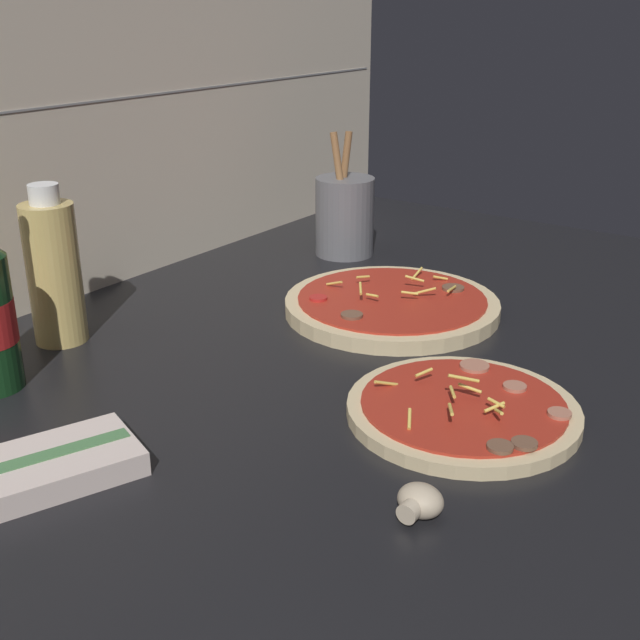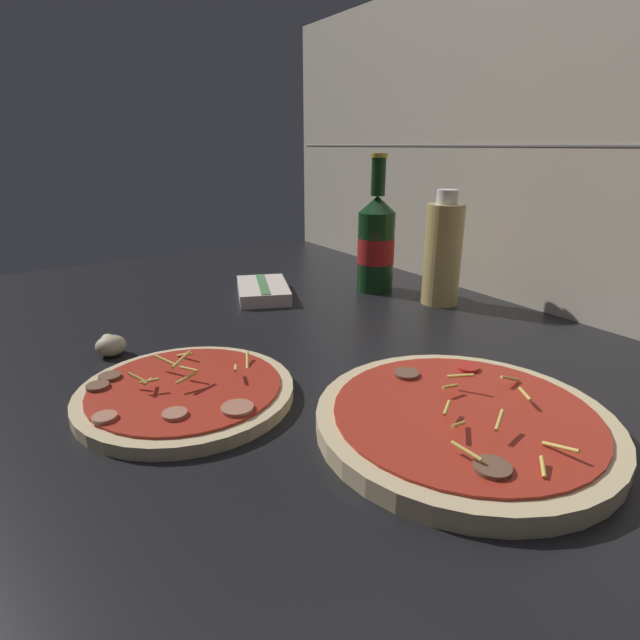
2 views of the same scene
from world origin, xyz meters
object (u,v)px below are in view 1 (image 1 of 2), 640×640
(dish_towel, at_px, (51,466))
(mushroom_left, at_px, (419,502))
(oil_bottle, at_px, (54,271))
(utensil_crock, at_px, (345,215))
(pizza_near, at_px, (463,409))
(pizza_far, at_px, (392,305))

(dish_towel, bearing_deg, mushroom_left, -64.79)
(mushroom_left, bearing_deg, oil_bottle, 83.04)
(oil_bottle, distance_m, utensil_crock, 0.53)
(utensil_crock, bearing_deg, pizza_near, -134.03)
(pizza_far, distance_m, dish_towel, 0.54)
(oil_bottle, bearing_deg, utensil_crock, -9.53)
(pizza_far, bearing_deg, utensil_crock, 47.20)
(pizza_far, xyz_separation_m, utensil_crock, (0.19, 0.21, 0.06))
(pizza_near, bearing_deg, mushroom_left, -165.58)
(pizza_far, relative_size, dish_towel, 1.68)
(mushroom_left, bearing_deg, pizza_near, 14.42)
(pizza_far, distance_m, utensil_crock, 0.29)
(oil_bottle, height_order, mushroom_left, oil_bottle)
(utensil_crock, bearing_deg, oil_bottle, 170.47)
(pizza_near, xyz_separation_m, pizza_far, (0.22, 0.22, 0.00))
(pizza_near, relative_size, oil_bottle, 1.20)
(utensil_crock, xyz_separation_m, dish_towel, (-0.74, -0.17, -0.06))
(utensil_crock, bearing_deg, mushroom_left, -141.44)
(mushroom_left, distance_m, dish_towel, 0.34)
(dish_towel, bearing_deg, utensil_crock, 12.88)
(pizza_far, height_order, mushroom_left, pizza_far)
(oil_bottle, relative_size, mushroom_left, 4.71)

